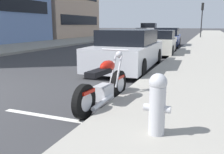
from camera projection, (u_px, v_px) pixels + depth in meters
sidewalk_near_curb at (217, 52)px, 14.11m from camera, size 120.00×4.40×0.14m
sidewalk_far_curb at (35, 45)px, 18.77m from camera, size 120.00×5.00×0.14m
parking_stall_stripe at (56, 118)px, 4.26m from camera, size 0.12×2.20×0.01m
parked_motorcycle at (104, 86)px, 4.79m from camera, size 2.03×0.62×1.10m
parked_car_across_street at (128, 50)px, 9.01m from camera, size 4.75×2.05×1.43m
parked_car_near_corner at (159, 43)px, 13.62m from camera, size 4.34×2.02×1.32m
parked_car_second_in_row at (167, 38)px, 18.33m from camera, size 4.46×1.99×1.40m
crossing_truck at (154, 30)px, 34.31m from camera, size 2.26×5.33×1.88m
fire_hydrant at (157, 102)px, 3.23m from camera, size 0.24×0.36×0.84m
traffic_signal_near_corner at (202, 13)px, 29.06m from camera, size 0.36×0.28×4.05m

